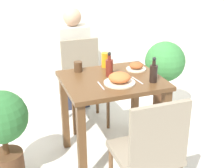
# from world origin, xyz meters

# --- Properties ---
(ground_plane) EXTENTS (16.00, 16.00, 0.00)m
(ground_plane) POSITION_xyz_m (0.00, 0.00, 0.00)
(ground_plane) COLOR silver
(dining_table) EXTENTS (0.80, 0.68, 0.75)m
(dining_table) POSITION_xyz_m (0.00, 0.00, 0.61)
(dining_table) COLOR brown
(dining_table) RESTS_ON ground_plane
(chair_near) EXTENTS (0.42, 0.42, 0.88)m
(chair_near) POSITION_xyz_m (0.01, -0.69, 0.50)
(chair_near) COLOR gray
(chair_near) RESTS_ON ground_plane
(chair_far) EXTENTS (0.42, 0.42, 0.88)m
(chair_far) POSITION_xyz_m (-0.05, 0.73, 0.50)
(chair_far) COLOR gray
(chair_far) RESTS_ON ground_plane
(food_plate) EXTENTS (0.25, 0.25, 0.09)m
(food_plate) POSITION_xyz_m (0.02, -0.12, 0.79)
(food_plate) COLOR beige
(food_plate) RESTS_ON dining_table
(side_plate) EXTENTS (0.17, 0.17, 0.06)m
(side_plate) POSITION_xyz_m (0.27, 0.12, 0.78)
(side_plate) COLOR beige
(side_plate) RESTS_ON dining_table
(drink_cup) EXTENTS (0.07, 0.07, 0.09)m
(drink_cup) POSITION_xyz_m (-0.22, 0.26, 0.80)
(drink_cup) COLOR #4C331E
(drink_cup) RESTS_ON dining_table
(juice_glass) EXTENTS (0.07, 0.07, 0.13)m
(juice_glass) POSITION_xyz_m (0.04, 0.29, 0.82)
(juice_glass) COLOR orange
(juice_glass) RESTS_ON dining_table
(sauce_bottle) EXTENTS (0.06, 0.06, 0.21)m
(sauce_bottle) POSITION_xyz_m (0.28, -0.19, 0.83)
(sauce_bottle) COLOR black
(sauce_bottle) RESTS_ON dining_table
(condiment_bottle) EXTENTS (0.06, 0.06, 0.21)m
(condiment_bottle) POSITION_xyz_m (-0.00, 0.06, 0.83)
(condiment_bottle) COLOR maroon
(condiment_bottle) RESTS_ON dining_table
(fork_utensil) EXTENTS (0.01, 0.16, 0.00)m
(fork_utensil) POSITION_xyz_m (-0.14, -0.12, 0.76)
(fork_utensil) COLOR silver
(fork_utensil) RESTS_ON dining_table
(spoon_utensil) EXTENTS (0.03, 0.17, 0.00)m
(spoon_utensil) POSITION_xyz_m (0.17, -0.12, 0.76)
(spoon_utensil) COLOR silver
(spoon_utensil) RESTS_ON dining_table
(potted_plant_left) EXTENTS (0.40, 0.40, 0.78)m
(potted_plant_left) POSITION_xyz_m (-0.89, -0.03, 0.49)
(potted_plant_left) COLOR #51331E
(potted_plant_left) RESTS_ON ground_plane
(potted_plant_right) EXTENTS (0.43, 0.43, 0.85)m
(potted_plant_right) POSITION_xyz_m (0.81, 0.54, 0.57)
(potted_plant_right) COLOR #51331E
(potted_plant_right) RESTS_ON ground_plane
(person_figure) EXTENTS (0.34, 0.22, 1.17)m
(person_figure) POSITION_xyz_m (-0.05, 1.10, 0.58)
(person_figure) COLOR #2D3347
(person_figure) RESTS_ON ground_plane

